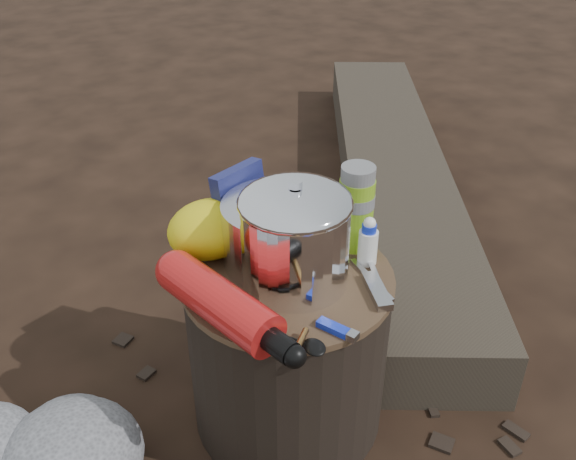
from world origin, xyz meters
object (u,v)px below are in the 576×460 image
stump (288,348)px  camping_pot (295,235)px  thermos (356,208)px  travel_mug (288,206)px  log_main (393,176)px  fuel_bottle (220,302)px

stump → camping_pot: 0.29m
camping_pot → thermos: camping_pot is taller
travel_mug → log_main: bearing=37.3°
stump → log_main: 1.03m
log_main → stump: bearing=-109.6°
stump → camping_pot: size_ratio=2.01×
camping_pot → travel_mug: size_ratio=1.89×
camping_pot → thermos: bearing=15.8°
log_main → travel_mug: 0.93m
thermos → travel_mug: thermos is taller
camping_pot → thermos: 0.17m
log_main → camping_pot: size_ratio=9.50×
thermos → log_main: bearing=47.1°
thermos → travel_mug: bearing=126.2°
stump → travel_mug: bearing=61.9°
stump → fuel_bottle: (-0.16, -0.06, 0.23)m
fuel_bottle → thermos: size_ratio=1.86×
stump → travel_mug: travel_mug is taller
log_main → camping_pot: bearing=-108.7°
camping_pot → thermos: (0.16, 0.05, -0.01)m
stump → fuel_bottle: bearing=-160.6°
stump → log_main: size_ratio=0.21×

